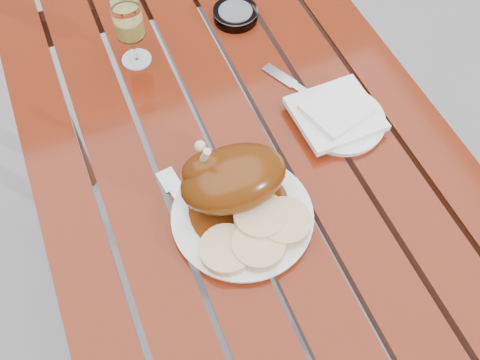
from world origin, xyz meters
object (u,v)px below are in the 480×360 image
Objects in this scene: side_plate at (341,120)px; dinner_plate at (242,217)px; table at (239,226)px; wine_glass at (131,33)px; ashtray at (235,14)px.

dinner_plate is at bearing -154.37° from side_plate.
wine_glass is (-0.13, 0.28, 0.45)m from table.
table is at bearing -110.86° from ashtray.
wine_glass reaches higher than side_plate.
table is at bearing 69.60° from dinner_plate.
side_plate reaches higher than table.
wine_glass is at bearing 97.97° from dinner_plate.
dinner_plate reaches higher than side_plate.
side_plate is 0.37m from ashtray.
side_plate is (0.27, 0.13, -0.00)m from dinner_plate.
wine_glass is 0.47m from side_plate.
table is 11.71× the size of ashtray.
wine_glass reaches higher than ashtray.
wine_glass is at bearing 114.26° from table.
table is 4.77× the size of dinner_plate.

